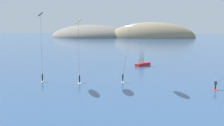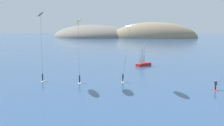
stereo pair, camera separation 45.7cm
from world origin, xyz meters
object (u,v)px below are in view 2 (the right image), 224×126
Objects in this scene: sailboat_near at (144,63)px; kitesurfer_white at (129,31)px; kitesurfer_yellow at (78,27)px; kitesurfer_black at (41,20)px.

kitesurfer_white is at bearing -96.36° from sailboat_near.
sailboat_near is at bearing 83.64° from kitesurfer_white.
kitesurfer_white is 0.92× the size of kitesurfer_yellow.
kitesurfer_yellow is (-11.69, -25.59, 9.73)m from sailboat_near.
kitesurfer_black reaches higher than kitesurfer_yellow.
kitesurfer_yellow is 6.52m from kitesurfer_black.
sailboat_near is 28.02m from kitesurfer_white.
kitesurfer_black is at bearing 179.63° from kitesurfer_white.
kitesurfer_black is at bearing -174.25° from kitesurfer_yellow.
kitesurfer_black reaches higher than sailboat_near.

